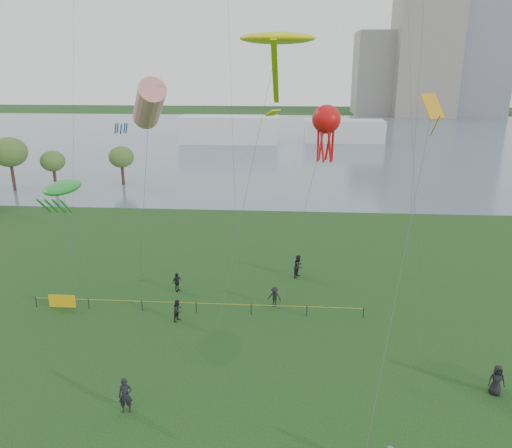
{
  "coord_description": "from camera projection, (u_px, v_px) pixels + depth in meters",
  "views": [
    {
      "loc": [
        2.03,
        -18.62,
        17.23
      ],
      "look_at": [
        0.0,
        10.0,
        8.0
      ],
      "focal_mm": 35.0,
      "sensor_mm": 36.0,
      "label": 1
    }
  ],
  "objects": [
    {
      "name": "pavilion_left",
      "position": [
        230.0,
        130.0,
        113.19
      ],
      "size": [
        22.0,
        8.0,
        6.0
      ],
      "primitive_type": "cube",
      "color": "silver",
      "rests_on": "ground_plane"
    },
    {
      "name": "fence",
      "position": [
        114.0,
        303.0,
        36.51
      ],
      "size": [
        24.07,
        0.07,
        1.05
      ],
      "color": "black",
      "rests_on": "ground_plane"
    },
    {
      "name": "kite_creature",
      "position": [
        63.0,
        188.0,
        37.07
      ],
      "size": [
        3.16,
        6.05,
        8.89
      ],
      "rotation": [
        0.0,
        0.0,
        0.01
      ],
      "color": "#3F3F42"
    },
    {
      "name": "spectator_b",
      "position": [
        274.0,
        297.0,
        36.96
      ],
      "size": [
        1.11,
        0.79,
        1.55
      ],
      "primitive_type": "imported",
      "rotation": [
        0.0,
        0.0,
        -0.23
      ],
      "color": "black",
      "rests_on": "ground_plane"
    },
    {
      "name": "kite_delta",
      "position": [
        430.0,
        120.0,
        27.83
      ],
      "size": [
        5.85,
        14.19,
        15.64
      ],
      "rotation": [
        0.0,
        0.0,
        0.17
      ],
      "color": "#3F3F42"
    },
    {
      "name": "building_low",
      "position": [
        378.0,
        73.0,
        176.18
      ],
      "size": [
        16.0,
        18.0,
        28.0
      ],
      "primitive_type": "cube",
      "color": "gray",
      "rests_on": "ground_plane"
    },
    {
      "name": "kite_octopus",
      "position": [
        326.0,
        121.0,
        33.96
      ],
      "size": [
        4.17,
        5.58,
        14.63
      ],
      "rotation": [
        0.0,
        0.0,
        0.1
      ],
      "color": "#3F3F42"
    },
    {
      "name": "building_mid",
      "position": [
        424.0,
        58.0,
        168.01
      ],
      "size": [
        20.0,
        20.0,
        38.0
      ],
      "primitive_type": "cube",
      "color": "gray",
      "rests_on": "ground_plane"
    },
    {
      "name": "lake",
      "position": [
        283.0,
        140.0,
        118.05
      ],
      "size": [
        400.0,
        120.0,
        0.08
      ],
      "primitive_type": "cube",
      "color": "slate",
      "rests_on": "ground_plane"
    },
    {
      "name": "spectator_c",
      "position": [
        177.0,
        282.0,
        39.45
      ],
      "size": [
        0.83,
        0.96,
        1.55
      ],
      "primitive_type": "imported",
      "rotation": [
        0.0,
        0.0,
        0.97
      ],
      "color": "black",
      "rests_on": "ground_plane"
    },
    {
      "name": "spectator_g",
      "position": [
        299.0,
        266.0,
        42.03
      ],
      "size": [
        1.09,
        1.18,
        1.95
      ],
      "primitive_type": "imported",
      "rotation": [
        0.0,
        0.0,
        1.11
      ],
      "color": "black",
      "rests_on": "ground_plane"
    },
    {
      "name": "spectator_d",
      "position": [
        497.0,
        380.0,
        27.04
      ],
      "size": [
        0.89,
        0.62,
        1.76
      ],
      "primitive_type": "imported",
      "rotation": [
        0.0,
        0.0,
        -0.07
      ],
      "color": "black",
      "rests_on": "ground_plane"
    },
    {
      "name": "pavilion_right",
      "position": [
        344.0,
        131.0,
        114.45
      ],
      "size": [
        18.0,
        7.0,
        5.0
      ],
      "primitive_type": "cube",
      "color": "silver",
      "rests_on": "ground_plane"
    },
    {
      "name": "kite_stingray",
      "position": [
        277.0,
        39.0,
        35.54
      ],
      "size": [
        6.35,
        10.19,
        19.42
      ],
      "rotation": [
        0.0,
        0.0,
        0.35
      ],
      "color": "#3F3F42"
    },
    {
      "name": "spectator_a",
      "position": [
        178.0,
        310.0,
        34.89
      ],
      "size": [
        0.87,
        0.95,
        1.59
      ],
      "primitive_type": "imported",
      "rotation": [
        0.0,
        0.0,
        1.14
      ],
      "color": "black",
      "rests_on": "ground_plane"
    },
    {
      "name": "spectator_f",
      "position": [
        125.0,
        395.0,
        25.65
      ],
      "size": [
        0.79,
        0.6,
        1.95
      ],
      "primitive_type": "imported",
      "rotation": [
        0.0,
        0.0,
        0.2
      ],
      "color": "black",
      "rests_on": "ground_plane"
    },
    {
      "name": "kite_windsock",
      "position": [
        149.0,
        104.0,
        36.07
      ],
      "size": [
        4.34,
        5.25,
        16.43
      ],
      "rotation": [
        0.0,
        0.0,
        -0.38
      ],
      "color": "#3F3F42"
    }
  ]
}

